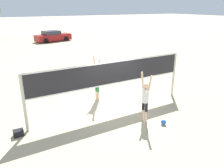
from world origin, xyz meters
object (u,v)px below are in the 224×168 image
object	(u,v)px
gear_bag	(18,133)
parked_car_near	(53,37)
player_blocker	(97,78)
volleyball_net	(112,77)
player_spiker	(145,97)
volleyball	(163,122)

from	to	relation	value
gear_bag	parked_car_near	bearing A→B (deg)	71.85
player_blocker	parked_car_near	size ratio (longest dim) A/B	0.45
volleyball_net	gear_bag	xyz separation A→B (m)	(-4.10, -0.19, -1.50)
player_spiker	gear_bag	world-z (taller)	player_spiker
volleyball	parked_car_near	distance (m)	24.51
volleyball_net	parked_car_near	size ratio (longest dim) A/B	1.52
player_blocker	volleyball	distance (m)	3.88
player_blocker	parked_car_near	distance (m)	21.19
player_spiker	player_blocker	distance (m)	2.96
player_spiker	volleyball_net	bearing A→B (deg)	23.42
player_blocker	volleyball	xyz separation A→B (m)	(1.30, -3.50, -1.08)
volleyball_net	player_blocker	world-z (taller)	volleyball_net
player_spiker	player_blocker	bearing A→B (deg)	15.94
player_blocker	player_spiker	bearing A→B (deg)	15.94
player_spiker	gear_bag	distance (m)	5.07
parked_car_near	gear_bag	bearing A→B (deg)	-119.57
player_spiker	volleyball	distance (m)	1.27
player_spiker	player_blocker	world-z (taller)	player_blocker
player_spiker	gear_bag	xyz separation A→B (m)	(-4.78, 1.37, -0.97)
parked_car_near	player_spiker	bearing A→B (deg)	-107.57
gear_bag	player_blocker	bearing A→B (deg)	20.37
volleyball_net	volleyball	size ratio (longest dim) A/B	35.29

